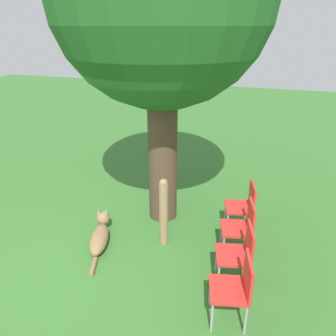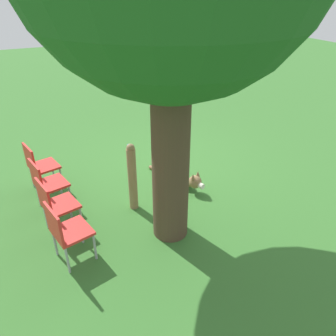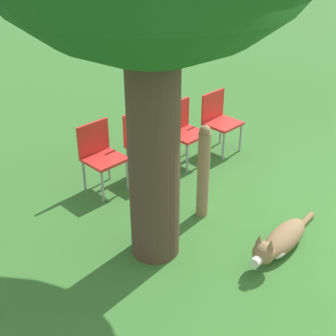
{
  "view_description": "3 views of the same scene",
  "coord_description": "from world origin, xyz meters",
  "px_view_note": "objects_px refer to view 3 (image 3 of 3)",
  "views": [
    {
      "loc": [
        2.26,
        -3.34,
        3.11
      ],
      "look_at": [
        0.69,
        1.36,
        0.93
      ],
      "focal_mm": 35.0,
      "sensor_mm": 36.0,
      "label": 1
    },
    {
      "loc": [
        2.11,
        4.62,
        3.08
      ],
      "look_at": [
        0.64,
        1.41,
        1.06
      ],
      "focal_mm": 35.0,
      "sensor_mm": 36.0,
      "label": 2
    },
    {
      "loc": [
        -2.67,
        3.19,
        3.03
      ],
      "look_at": [
        0.53,
        1.27,
        0.95
      ],
      "focal_mm": 50.0,
      "sensor_mm": 36.0,
      "label": 3
    }
  ],
  "objects_px": {
    "red_chair_0": "(219,118)",
    "red_chair_1": "(183,128)",
    "red_chair_2": "(144,140)",
    "fence_post": "(203,172)",
    "dog": "(280,241)",
    "red_chair_3": "(100,152)"
  },
  "relations": [
    {
      "from": "red_chair_0",
      "to": "red_chair_3",
      "type": "relative_size",
      "value": 1.0
    },
    {
      "from": "red_chair_2",
      "to": "dog",
      "type": "bearing_deg",
      "value": -3.13
    },
    {
      "from": "red_chair_1",
      "to": "red_chair_3",
      "type": "distance_m",
      "value": 1.22
    },
    {
      "from": "dog",
      "to": "red_chair_0",
      "type": "relative_size",
      "value": 1.49
    },
    {
      "from": "red_chair_2",
      "to": "red_chair_3",
      "type": "distance_m",
      "value": 0.61
    },
    {
      "from": "fence_post",
      "to": "red_chair_3",
      "type": "xyz_separation_m",
      "value": [
        1.1,
        0.72,
        -0.06
      ]
    },
    {
      "from": "dog",
      "to": "red_chair_3",
      "type": "distance_m",
      "value": 2.31
    },
    {
      "from": "fence_post",
      "to": "red_chair_2",
      "type": "relative_size",
      "value": 1.31
    },
    {
      "from": "fence_post",
      "to": "red_chair_1",
      "type": "height_order",
      "value": "fence_post"
    },
    {
      "from": "red_chair_1",
      "to": "red_chair_3",
      "type": "xyz_separation_m",
      "value": [
        -0.08,
        1.22,
        0.0
      ]
    },
    {
      "from": "dog",
      "to": "red_chair_3",
      "type": "height_order",
      "value": "red_chair_3"
    },
    {
      "from": "red_chair_1",
      "to": "red_chair_3",
      "type": "bearing_deg",
      "value": -100.23
    },
    {
      "from": "red_chair_1",
      "to": "fence_post",
      "type": "bearing_deg",
      "value": -36.92
    },
    {
      "from": "red_chair_0",
      "to": "red_chair_1",
      "type": "relative_size",
      "value": 1.0
    },
    {
      "from": "dog",
      "to": "red_chair_2",
      "type": "relative_size",
      "value": 1.49
    },
    {
      "from": "red_chair_2",
      "to": "fence_post",
      "type": "bearing_deg",
      "value": -8.51
    },
    {
      "from": "red_chair_2",
      "to": "red_chair_3",
      "type": "bearing_deg",
      "value": -100.23
    },
    {
      "from": "dog",
      "to": "red_chair_1",
      "type": "xyz_separation_m",
      "value": [
        2.13,
        -0.21,
        0.36
      ]
    },
    {
      "from": "fence_post",
      "to": "red_chair_2",
      "type": "xyz_separation_m",
      "value": [
        1.14,
        0.11,
        -0.06
      ]
    },
    {
      "from": "red_chair_3",
      "to": "fence_post",
      "type": "bearing_deg",
      "value": 19.14
    },
    {
      "from": "red_chair_2",
      "to": "red_chair_1",
      "type": "bearing_deg",
      "value": 79.77
    },
    {
      "from": "dog",
      "to": "red_chair_0",
      "type": "bearing_deg",
      "value": -130.49
    }
  ]
}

